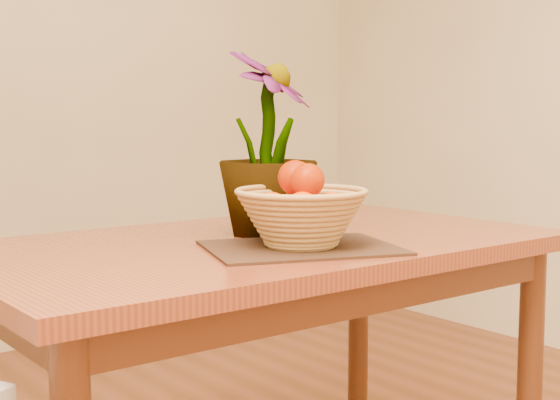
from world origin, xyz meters
TOP-DOWN VIEW (x-y plane):
  - table at (0.00, 0.30)m, footprint 1.40×0.80m
  - placemat at (-0.02, 0.13)m, footprint 0.49×0.43m
  - wicker_basket at (-0.02, 0.13)m, footprint 0.29×0.29m
  - orange_pile at (-0.02, 0.13)m, footprint 0.17×0.18m
  - potted_plant at (0.05, 0.35)m, footprint 0.35×0.35m

SIDE VIEW (x-z plane):
  - table at x=0.00m, z-range 0.29..1.04m
  - placemat at x=-0.02m, z-range 0.75..0.76m
  - wicker_basket at x=-0.02m, z-range 0.76..0.87m
  - orange_pile at x=-0.02m, z-range 0.80..0.94m
  - potted_plant at x=0.05m, z-range 0.75..1.20m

